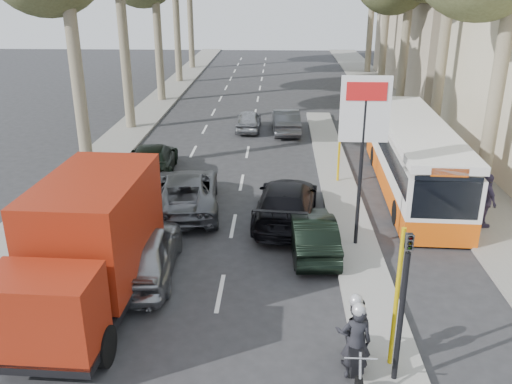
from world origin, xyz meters
TOP-DOWN VIEW (x-y plane):
  - ground at (0.00, 0.00)m, footprint 120.00×120.00m
  - sidewalk_right at (8.60, 25.00)m, footprint 3.20×70.00m
  - median_left at (-8.00, 28.00)m, footprint 2.40×64.00m
  - traffic_island at (3.25, 11.00)m, footprint 1.50×26.00m
  - billboard at (3.25, 5.00)m, footprint 1.50×12.10m
  - traffic_light_island at (3.25, -1.50)m, footprint 0.16×0.41m
  - silver_hatchback at (-3.21, 2.89)m, footprint 2.11×4.69m
  - dark_hatchback at (1.80, 4.65)m, footprint 1.63×4.00m
  - queue_car_a at (-2.82, 7.91)m, footprint 3.08×5.56m
  - queue_car_b at (0.99, 7.00)m, footprint 2.60×5.34m
  - queue_car_c at (-1.10, 19.87)m, footprint 1.42×3.52m
  - queue_car_d at (1.08, 19.45)m, footprint 1.73×4.27m
  - queue_car_e at (-4.95, 11.82)m, footprint 2.52×5.11m
  - red_truck at (-4.19, 1.27)m, footprint 2.66×6.49m
  - city_bus at (6.20, 10.38)m, footprint 2.83×11.08m
  - motorcycle at (2.40, -1.17)m, footprint 0.82×2.30m
  - pedestrian_near at (7.88, 6.59)m, footprint 0.79×1.23m
  - pedestrian_far at (7.20, 7.67)m, footprint 1.23×1.17m

SIDE VIEW (x-z plane):
  - ground at x=0.00m, z-range 0.00..0.00m
  - sidewalk_right at x=8.60m, z-range 0.00..0.12m
  - median_left at x=-8.00m, z-range 0.00..0.12m
  - traffic_island at x=3.25m, z-range 0.00..0.16m
  - queue_car_c at x=-1.10m, z-range 0.00..1.20m
  - dark_hatchback at x=1.80m, z-range 0.00..1.29m
  - queue_car_d at x=1.08m, z-range 0.00..1.38m
  - queue_car_e at x=-4.95m, z-range 0.00..1.43m
  - queue_car_a at x=-2.82m, z-range 0.00..1.47m
  - queue_car_b at x=0.99m, z-range 0.00..1.50m
  - silver_hatchback at x=-3.21m, z-range 0.00..1.56m
  - motorcycle at x=2.40m, z-range -0.09..1.86m
  - pedestrian_far at x=7.20m, z-range 0.12..1.94m
  - pedestrian_near at x=7.88m, z-range 0.12..2.07m
  - city_bus at x=6.20m, z-range 0.08..2.97m
  - red_truck at x=-4.19m, z-range 0.10..3.52m
  - traffic_light_island at x=3.25m, z-range 0.69..4.29m
  - billboard at x=3.25m, z-range 0.90..6.50m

